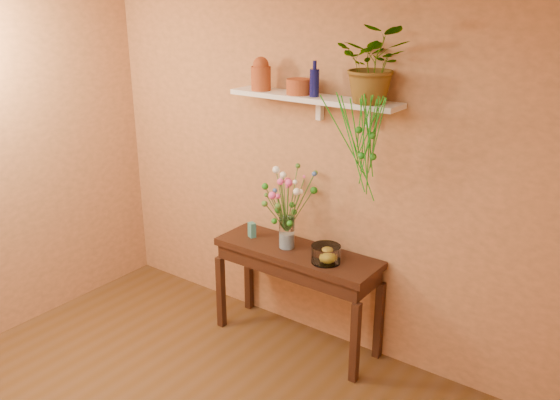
# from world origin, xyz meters

# --- Properties ---
(room) EXTENTS (4.04, 4.04, 2.70)m
(room) POSITION_xyz_m (0.00, 0.00, 1.35)
(room) COLOR #50341E
(room) RESTS_ON ground
(sideboard) EXTENTS (1.30, 0.42, 0.79)m
(sideboard) POSITION_xyz_m (-0.00, 1.77, 0.67)
(sideboard) COLOR #341B10
(sideboard) RESTS_ON ground
(wall_shelf) EXTENTS (1.30, 0.24, 0.19)m
(wall_shelf) POSITION_xyz_m (0.06, 1.87, 1.92)
(wall_shelf) COLOR white
(wall_shelf) RESTS_ON room
(terracotta_jug) EXTENTS (0.17, 0.17, 0.24)m
(terracotta_jug) POSITION_xyz_m (-0.38, 1.84, 2.05)
(terracotta_jug) COLOR #9E3F21
(terracotta_jug) RESTS_ON wall_shelf
(terracotta_pot) EXTENTS (0.19, 0.19, 0.11)m
(terracotta_pot) POSITION_xyz_m (-0.06, 1.86, 1.99)
(terracotta_pot) COLOR #9E3F21
(terracotta_pot) RESTS_ON wall_shelf
(blue_bottle) EXTENTS (0.07, 0.07, 0.24)m
(blue_bottle) POSITION_xyz_m (0.08, 1.84, 2.04)
(blue_bottle) COLOR #0D0E48
(blue_bottle) RESTS_ON wall_shelf
(spider_plant) EXTENTS (0.54, 0.50, 0.50)m
(spider_plant) POSITION_xyz_m (0.52, 1.85, 2.19)
(spider_plant) COLOR #227519
(spider_plant) RESTS_ON wall_shelf
(plant_fronds) EXTENTS (0.39, 0.31, 0.72)m
(plant_fronds) POSITION_xyz_m (0.56, 1.70, 1.73)
(plant_fronds) COLOR #227519
(plant_fronds) RESTS_ON wall_shelf
(glass_vase) EXTENTS (0.12, 0.12, 0.25)m
(glass_vase) POSITION_xyz_m (-0.09, 1.76, 0.89)
(glass_vase) COLOR white
(glass_vase) RESTS_ON sideboard
(bouquet) EXTENTS (0.38, 0.50, 0.51)m
(bouquet) POSITION_xyz_m (-0.09, 1.76, 1.22)
(bouquet) COLOR #386B28
(bouquet) RESTS_ON glass_vase
(glass_bowl) EXTENTS (0.21, 0.21, 0.13)m
(glass_bowl) POSITION_xyz_m (0.29, 1.71, 0.85)
(glass_bowl) COLOR white
(glass_bowl) RESTS_ON sideboard
(lemon) EXTENTS (0.08, 0.08, 0.08)m
(lemon) POSITION_xyz_m (0.29, 1.72, 0.84)
(lemon) COLOR yellow
(lemon) RESTS_ON glass_bowl
(carton) EXTENTS (0.07, 0.06, 0.12)m
(carton) POSITION_xyz_m (-0.43, 1.76, 0.85)
(carton) COLOR teal
(carton) RESTS_ON sideboard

